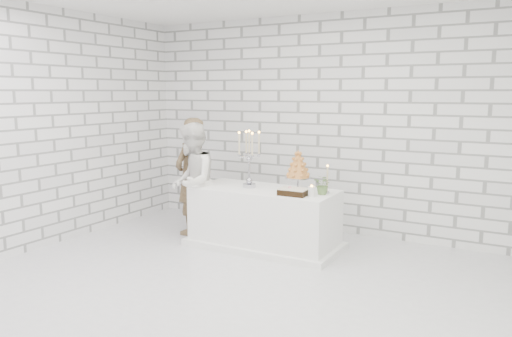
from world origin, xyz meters
name	(u,v)px	position (x,y,z in m)	size (l,w,h in m)	color
ground	(248,293)	(0.00, 0.00, 0.00)	(6.00, 5.00, 0.01)	silver
wall_back	(339,125)	(0.00, 2.50, 1.50)	(6.00, 0.01, 3.00)	white
wall_left	(36,129)	(-3.00, 0.00, 1.50)	(0.01, 5.00, 3.00)	white
cake_table	(264,218)	(-0.56, 1.38, 0.38)	(1.80, 0.80, 0.75)	white
groom	(191,176)	(-1.74, 1.45, 0.80)	(0.58, 0.38, 1.60)	#4B3822
bride	(192,182)	(-1.51, 1.16, 0.78)	(0.76, 0.59, 1.56)	white
candelabra	(249,159)	(-0.77, 1.37, 1.12)	(0.30, 0.30, 0.73)	#AAA9B4
croquembouche	(298,170)	(-0.17, 1.54, 1.00)	(0.32, 0.32, 0.50)	#AF682C
chocolate_cake	(294,192)	(-0.07, 1.20, 0.79)	(0.33, 0.23, 0.08)	black
pillar_candle	(312,192)	(0.15, 1.21, 0.81)	(0.08, 0.08, 0.12)	white
extra_taper	(327,180)	(0.22, 1.51, 0.91)	(0.06, 0.06, 0.32)	beige
flowers	(323,185)	(0.21, 1.40, 0.87)	(0.21, 0.18, 0.23)	#42662C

